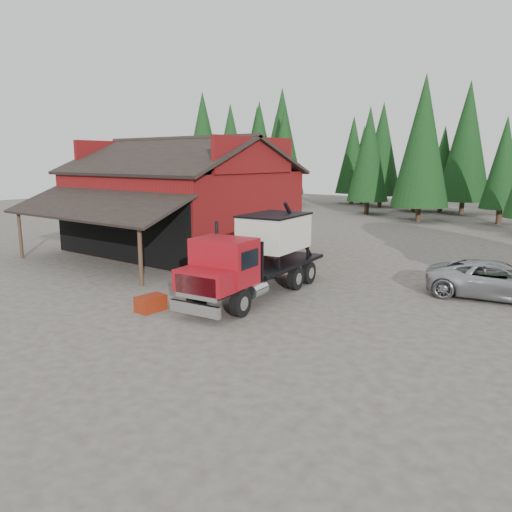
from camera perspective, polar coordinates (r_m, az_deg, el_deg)
The scene contains 8 objects.
ground at distance 18.49m, azimuth -6.72°, elevation -7.28°, with size 120.00×120.00×0.00m, color #4A443A.
red_barn at distance 32.49m, azimuth -8.67°, elevation 5.44°, with size 12.80×13.63×7.18m.
conifer_backdrop at distance 56.21m, azimuth 24.61°, elevation 4.13°, with size 76.00×16.00×16.00m, color black, non-canonical shape.
near_pine_a at distance 53.10m, azimuth -2.91°, elevation 11.67°, with size 4.40×4.40×11.40m.
near_pine_d at distance 49.34m, azimuth 18.52°, elevation 12.35°, with size 5.28×5.28×13.40m.
feed_truck at distance 21.19m, azimuth 0.15°, elevation 0.28°, with size 3.27×8.88×3.92m.
silver_car at distance 23.26m, azimuth 25.86°, elevation -2.52°, with size 2.59×5.62×1.56m, color #A0A2A8.
equip_box at distance 19.79m, azimuth -11.94°, elevation -5.31°, with size 0.70×1.10×0.60m, color maroon.
Camera 1 is at (12.28, -12.55, 5.78)m, focal length 35.00 mm.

